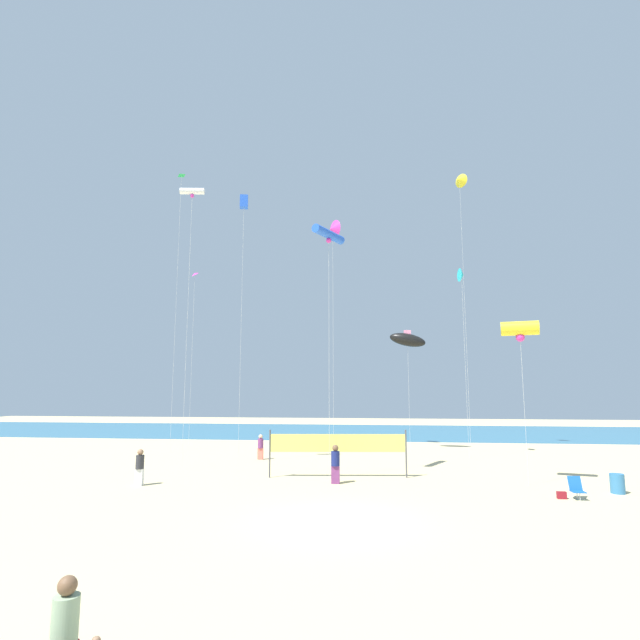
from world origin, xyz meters
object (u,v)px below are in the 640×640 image
object	(u,v)px
volleyball_net	(338,445)
kite_black_inflatable	(408,340)
kite_green_diamond	(181,187)
kite_magenta_diamond	(194,278)
trash_barrel	(617,484)
beachgoer_plum_shirt	(261,446)
beachgoer_navy_shirt	(335,463)
kite_blue_tube	(329,235)
beach_handbag	(562,495)
kite_white_tube	(192,193)
kite_blue_box	(244,203)
mother_figure	(64,632)
kite_yellow_tube	(520,329)
kite_cyan_delta	(462,276)
folding_beach_chair	(576,487)
kite_magenta_delta	(333,229)
kite_yellow_delta	(459,181)
beachgoer_charcoal_shirt	(140,466)

from	to	relation	value
volleyball_net	kite_black_inflatable	size ratio (longest dim) A/B	0.79
kite_green_diamond	kite_magenta_diamond	world-z (taller)	kite_green_diamond
kite_green_diamond	trash_barrel	bearing A→B (deg)	-24.92
beachgoer_plum_shirt	volleyball_net	distance (m)	8.06
beachgoer_navy_shirt	kite_magenta_diamond	xyz separation A→B (m)	(-12.44, 12.97, 12.40)
kite_blue_tube	beach_handbag	bearing A→B (deg)	-19.19
kite_white_tube	kite_black_inflatable	bearing A→B (deg)	35.85
kite_blue_box	mother_figure	bearing A→B (deg)	-79.67
beachgoer_navy_shirt	kite_blue_box	bearing A→B (deg)	3.38
kite_white_tube	kite_yellow_tube	world-z (taller)	kite_white_tube
mother_figure	kite_white_tube	world-z (taller)	kite_white_tube
trash_barrel	volleyball_net	xyz separation A→B (m)	(-12.37, 2.46, 1.21)
mother_figure	kite_blue_box	xyz separation A→B (m)	(-4.74, 26.03, 17.14)
beachgoer_plum_shirt	kite_black_inflatable	distance (m)	13.45
kite_blue_box	kite_cyan_delta	bearing A→B (deg)	1.02
kite_green_diamond	folding_beach_chair	bearing A→B (deg)	-29.50
kite_black_inflatable	beach_handbag	bearing A→B (deg)	-71.29
kite_magenta_delta	kite_yellow_tube	world-z (taller)	kite_magenta_delta
kite_yellow_tube	trash_barrel	bearing A→B (deg)	-22.89
beachgoer_navy_shirt	trash_barrel	bearing A→B (deg)	-129.19
kite_blue_tube	volleyball_net	bearing A→B (deg)	39.89
beach_handbag	kite_blue_box	size ratio (longest dim) A/B	0.02
beachgoer_navy_shirt	kite_magenta_diamond	size ratio (longest dim) A/B	0.13
kite_blue_tube	kite_white_tube	world-z (taller)	kite_white_tube
kite_black_inflatable	kite_yellow_delta	world-z (taller)	kite_yellow_delta
beachgoer_charcoal_shirt	folding_beach_chair	bearing A→B (deg)	-105.37
mother_figure	kite_white_tube	size ratio (longest dim) A/B	0.10
volleyball_net	kite_blue_box	world-z (taller)	kite_blue_box
kite_black_inflatable	kite_magenta_diamond	bearing A→B (deg)	179.85
kite_magenta_delta	kite_black_inflatable	world-z (taller)	kite_magenta_delta
beach_handbag	kite_cyan_delta	size ratio (longest dim) A/B	0.03
mother_figure	kite_white_tube	bearing A→B (deg)	131.77
beach_handbag	kite_blue_tube	world-z (taller)	kite_blue_tube
beachgoer_navy_shirt	kite_black_inflatable	distance (m)	15.44
beachgoer_charcoal_shirt	volleyball_net	xyz separation A→B (m)	(9.14, 3.11, 0.73)
volleyball_net	kite_yellow_delta	distance (m)	23.56
volleyball_net	kite_yellow_delta	xyz separation A→B (m)	(8.71, 11.11, 18.86)
volleyball_net	kite_magenta_delta	distance (m)	18.46
kite_white_tube	kite_blue_box	bearing A→B (deg)	75.49
beachgoer_plum_shirt	kite_magenta_delta	distance (m)	17.13
kite_green_diamond	kite_magenta_delta	distance (m)	12.49
kite_white_tube	kite_cyan_delta	distance (m)	18.58
beachgoer_charcoal_shirt	kite_magenta_diamond	size ratio (longest dim) A/B	0.12
kite_green_diamond	kite_cyan_delta	xyz separation A→B (m)	(21.03, -1.43, -8.08)
volleyball_net	kite_green_diamond	distance (m)	24.63
kite_magenta_delta	kite_yellow_tube	xyz separation A→B (m)	(10.18, -11.57, -9.36)
kite_blue_box	kite_cyan_delta	world-z (taller)	kite_blue_box
volleyball_net	kite_magenta_delta	xyz separation A→B (m)	(-1.12, 10.51, 15.13)
folding_beach_chair	beach_handbag	xyz separation A→B (m)	(-0.61, -0.03, -0.32)
beachgoer_plum_shirt	mother_figure	bearing A→B (deg)	147.04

